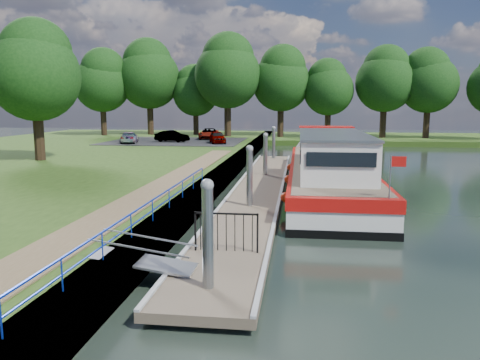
# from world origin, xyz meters

# --- Properties ---
(ground) EXTENTS (160.00, 160.00, 0.00)m
(ground) POSITION_xyz_m (0.00, 0.00, 0.00)
(ground) COLOR black
(ground) RESTS_ON ground
(bank_edge) EXTENTS (1.10, 90.00, 0.78)m
(bank_edge) POSITION_xyz_m (-2.55, 15.00, 0.39)
(bank_edge) COLOR #473D2D
(bank_edge) RESTS_ON ground
(far_bank) EXTENTS (60.00, 18.00, 0.60)m
(far_bank) POSITION_xyz_m (12.00, 52.00, 0.30)
(far_bank) COLOR #254112
(far_bank) RESTS_ON ground
(footpath) EXTENTS (1.60, 40.00, 0.05)m
(footpath) POSITION_xyz_m (-4.40, 8.00, 0.80)
(footpath) COLOR brown
(footpath) RESTS_ON riverbank
(carpark) EXTENTS (14.00, 12.00, 0.06)m
(carpark) POSITION_xyz_m (-11.00, 38.00, 0.81)
(carpark) COLOR black
(carpark) RESTS_ON riverbank
(blue_fence) EXTENTS (0.04, 18.04, 0.72)m
(blue_fence) POSITION_xyz_m (-2.75, 3.00, 1.31)
(blue_fence) COLOR #0C2DBF
(blue_fence) RESTS_ON riverbank
(pontoon) EXTENTS (2.50, 30.00, 0.56)m
(pontoon) POSITION_xyz_m (0.00, 13.00, 0.18)
(pontoon) COLOR brown
(pontoon) RESTS_ON ground
(mooring_piles) EXTENTS (0.30, 27.30, 3.55)m
(mooring_piles) POSITION_xyz_m (0.00, 13.00, 1.28)
(mooring_piles) COLOR gray
(mooring_piles) RESTS_ON ground
(gangway) EXTENTS (2.58, 1.00, 0.92)m
(gangway) POSITION_xyz_m (-1.85, 0.50, 0.63)
(gangway) COLOR #A5A8AD
(gangway) RESTS_ON ground
(gate_panel) EXTENTS (1.85, 0.05, 1.15)m
(gate_panel) POSITION_xyz_m (-0.00, 2.20, 1.15)
(gate_panel) COLOR black
(gate_panel) RESTS_ON ground
(barge) EXTENTS (4.36, 21.15, 4.78)m
(barge) POSITION_xyz_m (3.60, 15.64, 1.09)
(barge) COLOR black
(barge) RESTS_ON ground
(horizon_trees) EXTENTS (54.38, 10.03, 12.87)m
(horizon_trees) POSITION_xyz_m (-1.61, 48.68, 7.95)
(horizon_trees) COLOR #332316
(horizon_trees) RESTS_ON ground
(bank_tree_a) EXTENTS (6.12, 6.12, 9.72)m
(bank_tree_a) POSITION_xyz_m (-15.99, 20.08, 7.02)
(bank_tree_a) COLOR #332316
(bank_tree_a) RESTS_ON riverbank
(car_a) EXTENTS (2.37, 3.76, 1.19)m
(car_a) POSITION_xyz_m (-6.13, 35.58, 1.43)
(car_a) COLOR #999999
(car_a) RESTS_ON carpark
(car_b) EXTENTS (3.72, 1.98, 1.16)m
(car_b) POSITION_xyz_m (-11.08, 36.57, 1.42)
(car_b) COLOR #999999
(car_b) RESTS_ON carpark
(car_c) EXTENTS (2.36, 4.04, 1.10)m
(car_c) POSITION_xyz_m (-14.96, 34.65, 1.38)
(car_c) COLOR #999999
(car_c) RESTS_ON carpark
(car_d) EXTENTS (2.34, 4.47, 1.20)m
(car_d) POSITION_xyz_m (-8.07, 41.16, 1.44)
(car_d) COLOR #999999
(car_d) RESTS_ON carpark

